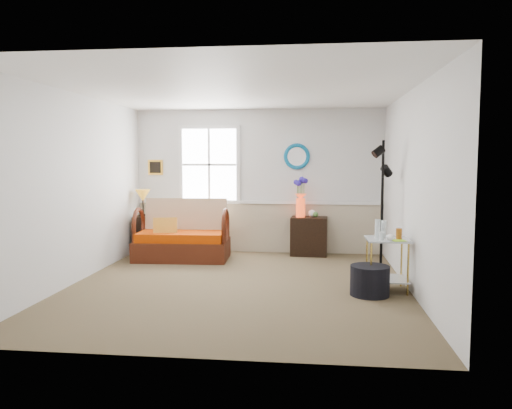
# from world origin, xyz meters

# --- Properties ---
(floor) EXTENTS (4.50, 5.00, 0.01)m
(floor) POSITION_xyz_m (0.00, 0.00, 0.00)
(floor) COLOR brown
(floor) RESTS_ON ground
(ceiling) EXTENTS (4.50, 5.00, 0.01)m
(ceiling) POSITION_xyz_m (0.00, 0.00, 2.60)
(ceiling) COLOR white
(ceiling) RESTS_ON walls
(walls) EXTENTS (4.51, 5.01, 2.60)m
(walls) POSITION_xyz_m (0.00, 0.00, 1.30)
(walls) COLOR silver
(walls) RESTS_ON floor
(wainscot) EXTENTS (4.46, 0.02, 0.90)m
(wainscot) POSITION_xyz_m (0.00, 2.48, 0.45)
(wainscot) COLOR tan
(wainscot) RESTS_ON walls
(chair_rail) EXTENTS (4.46, 0.04, 0.06)m
(chair_rail) POSITION_xyz_m (0.00, 2.47, 0.92)
(chair_rail) COLOR silver
(chair_rail) RESTS_ON walls
(window) EXTENTS (1.14, 0.06, 1.44)m
(window) POSITION_xyz_m (-0.90, 2.47, 1.60)
(window) COLOR white
(window) RESTS_ON walls
(picture) EXTENTS (0.28, 0.03, 0.28)m
(picture) POSITION_xyz_m (-1.92, 2.48, 1.55)
(picture) COLOR gold
(picture) RESTS_ON walls
(mirror) EXTENTS (0.47, 0.07, 0.47)m
(mirror) POSITION_xyz_m (0.70, 2.48, 1.75)
(mirror) COLOR #1486B8
(mirror) RESTS_ON walls
(loveseat) EXTENTS (1.59, 0.95, 1.01)m
(loveseat) POSITION_xyz_m (-1.21, 1.66, 0.51)
(loveseat) COLOR #4D1F10
(loveseat) RESTS_ON floor
(throw_pillow) EXTENTS (0.41, 0.19, 0.39)m
(throw_pillow) POSITION_xyz_m (-1.45, 1.50, 0.53)
(throw_pillow) COLOR #D57300
(throw_pillow) RESTS_ON loveseat
(lamp_stand) EXTENTS (0.41, 0.41, 0.67)m
(lamp_stand) POSITION_xyz_m (-2.01, 2.10, 0.34)
(lamp_stand) COLOR black
(lamp_stand) RESTS_ON floor
(table_lamp) EXTENTS (0.30, 0.30, 0.48)m
(table_lamp) POSITION_xyz_m (-2.05, 2.11, 0.91)
(table_lamp) COLOR orange
(table_lamp) RESTS_ON lamp_stand
(potted_plant) EXTENTS (0.40, 0.41, 0.25)m
(potted_plant) POSITION_xyz_m (-1.86, 2.10, 0.80)
(potted_plant) COLOR #4B7E39
(potted_plant) RESTS_ON lamp_stand
(cabinet) EXTENTS (0.66, 0.44, 0.68)m
(cabinet) POSITION_xyz_m (0.93, 2.26, 0.34)
(cabinet) COLOR black
(cabinet) RESTS_ON floor
(flower_vase) EXTENTS (0.22, 0.22, 0.69)m
(flower_vase) POSITION_xyz_m (0.78, 2.25, 1.02)
(flower_vase) COLOR #F23F15
(flower_vase) RESTS_ON cabinet
(side_table) EXTENTS (0.54, 0.54, 0.68)m
(side_table) POSITION_xyz_m (1.95, -0.03, 0.34)
(side_table) COLOR gold
(side_table) RESTS_ON floor
(tabletop_items) EXTENTS (0.50, 0.50, 0.24)m
(tabletop_items) POSITION_xyz_m (1.97, -0.06, 0.80)
(tabletop_items) COLOR silver
(tabletop_items) RESTS_ON side_table
(floor_lamp) EXTENTS (0.36, 0.36, 1.97)m
(floor_lamp) POSITION_xyz_m (1.98, 0.75, 0.98)
(floor_lamp) COLOR black
(floor_lamp) RESTS_ON floor
(ottoman) EXTENTS (0.64, 0.64, 0.37)m
(ottoman) POSITION_xyz_m (1.71, -0.30, 0.19)
(ottoman) COLOR black
(ottoman) RESTS_ON floor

